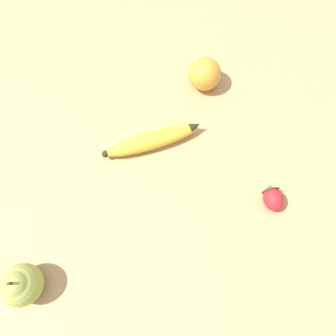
# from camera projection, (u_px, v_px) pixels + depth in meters

# --- Properties ---
(ground_plane) EXTENTS (3.00, 3.00, 0.00)m
(ground_plane) POSITION_uv_depth(u_px,v_px,m) (156.00, 185.00, 0.68)
(ground_plane) COLOR tan
(banana) EXTENTS (0.22, 0.09, 0.04)m
(banana) POSITION_uv_depth(u_px,v_px,m) (152.00, 140.00, 0.70)
(banana) COLOR gold
(banana) RESTS_ON ground_plane
(orange) EXTENTS (0.07, 0.07, 0.07)m
(orange) POSITION_uv_depth(u_px,v_px,m) (204.00, 74.00, 0.74)
(orange) COLOR orange
(orange) RESTS_ON ground_plane
(pear) EXTENTS (0.07, 0.07, 0.09)m
(pear) POSITION_uv_depth(u_px,v_px,m) (21.00, 285.00, 0.57)
(pear) COLOR #99A84C
(pear) RESTS_ON ground_plane
(strawberry) EXTENTS (0.04, 0.06, 0.04)m
(strawberry) POSITION_uv_depth(u_px,v_px,m) (273.00, 197.00, 0.65)
(strawberry) COLOR red
(strawberry) RESTS_ON ground_plane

